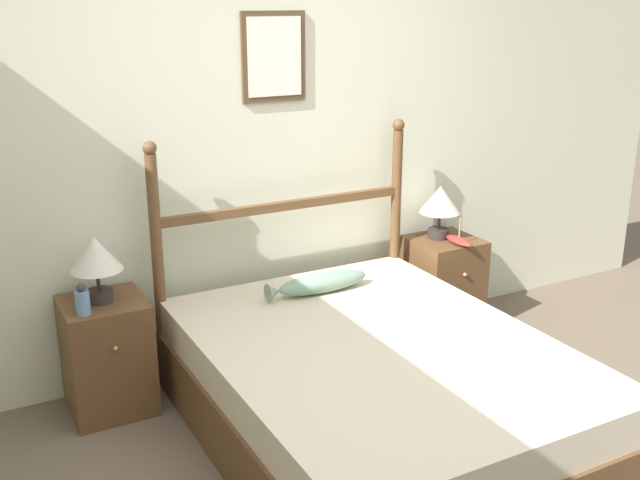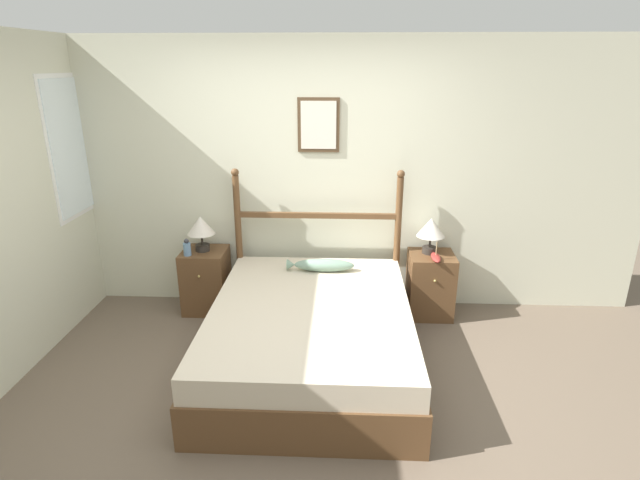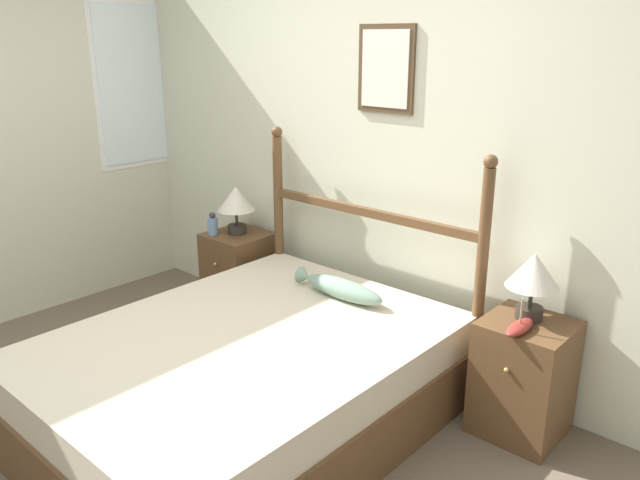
{
  "view_description": "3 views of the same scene",
  "coord_description": "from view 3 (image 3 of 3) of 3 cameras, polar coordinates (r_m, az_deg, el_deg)",
  "views": [
    {
      "loc": [
        -1.65,
        -2.15,
        2.08
      ],
      "look_at": [
        0.04,
        0.99,
        0.92
      ],
      "focal_mm": 42.0,
      "sensor_mm": 36.0,
      "label": 1
    },
    {
      "loc": [
        0.36,
        -2.92,
        2.3
      ],
      "look_at": [
        0.18,
        1.0,
        0.91
      ],
      "focal_mm": 28.0,
      "sensor_mm": 36.0,
      "label": 2
    },
    {
      "loc": [
        2.29,
        -1.29,
        1.95
      ],
      "look_at": [
        0.21,
        1.04,
        0.93
      ],
      "focal_mm": 35.0,
      "sensor_mm": 36.0,
      "label": 3
    }
  ],
  "objects": [
    {
      "name": "headboard",
      "position": [
        3.77,
        4.32,
        -0.18
      ],
      "size": [
        1.59,
        0.07,
        1.39
      ],
      "color": "brown",
      "rests_on": "ground_plane"
    },
    {
      "name": "bottle",
      "position": [
        4.45,
        -9.77,
        1.4
      ],
      "size": [
        0.07,
        0.07,
        0.16
      ],
      "color": "#668CB2",
      "rests_on": "nightstand_left"
    },
    {
      "name": "table_lamp_left",
      "position": [
        4.41,
        -7.7,
        3.54
      ],
      "size": [
        0.26,
        0.26,
        0.34
      ],
      "color": "#2D2823",
      "rests_on": "nightstand_left"
    },
    {
      "name": "bed",
      "position": [
        3.31,
        -6.81,
        -12.71
      ],
      "size": [
        1.58,
        2.06,
        0.52
      ],
      "color": "brown",
      "rests_on": "ground_plane"
    },
    {
      "name": "ground_plane",
      "position": [
        3.27,
        -15.97,
        -19.22
      ],
      "size": [
        16.0,
        16.0,
        0.0
      ],
      "primitive_type": "plane",
      "color": "brown"
    },
    {
      "name": "fish_pillow",
      "position": [
        3.57,
        1.85,
        -4.42
      ],
      "size": [
        0.61,
        0.14,
        0.11
      ],
      "color": "gray",
      "rests_on": "bed"
    },
    {
      "name": "table_lamp_right",
      "position": [
        3.2,
        18.93,
        -2.96
      ],
      "size": [
        0.26,
        0.26,
        0.34
      ],
      "color": "#2D2823",
      "rests_on": "nightstand_right"
    },
    {
      "name": "wall_back",
      "position": [
        3.85,
        4.58,
        8.05
      ],
      "size": [
        6.4,
        0.08,
        2.55
      ],
      "color": "beige",
      "rests_on": "ground_plane"
    },
    {
      "name": "nightstand_left",
      "position": [
        4.56,
        -7.37,
        -3.09
      ],
      "size": [
        0.42,
        0.43,
        0.61
      ],
      "color": "brown",
      "rests_on": "ground_plane"
    },
    {
      "name": "nightstand_right",
      "position": [
        3.38,
        18.09,
        -11.86
      ],
      "size": [
        0.42,
        0.43,
        0.61
      ],
      "color": "brown",
      "rests_on": "ground_plane"
    },
    {
      "name": "model_boat",
      "position": [
        3.12,
        17.79,
        -7.58
      ],
      "size": [
        0.08,
        0.24,
        0.17
      ],
      "color": "maroon",
      "rests_on": "nightstand_right"
    }
  ]
}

